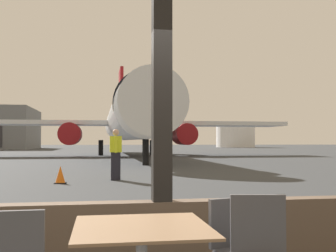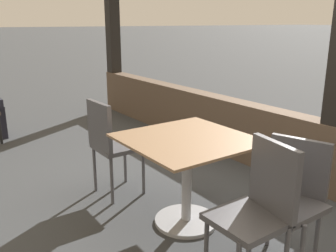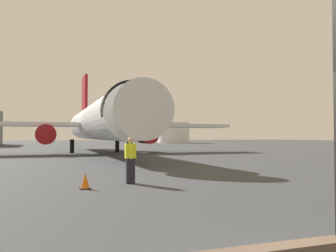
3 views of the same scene
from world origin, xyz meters
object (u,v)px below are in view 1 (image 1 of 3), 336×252
(cafe_chair_window_left, at_px, (261,250))
(fuel_storage_tank, at_px, (235,135))
(cafe_chair_window_right, at_px, (238,243))
(traffic_cone, at_px, (60,175))
(airplane, at_px, (129,119))
(ground_crew_worker, at_px, (116,154))

(cafe_chair_window_left, bearing_deg, fuel_storage_tank, 71.60)
(cafe_chair_window_left, distance_m, cafe_chair_window_right, 0.37)
(cafe_chair_window_right, xyz_separation_m, traffic_cone, (-2.30, 10.30, -0.26))
(cafe_chair_window_left, xyz_separation_m, airplane, (1.38, 33.19, 2.67))
(traffic_cone, distance_m, fuel_storage_tank, 80.40)
(airplane, bearing_deg, fuel_storage_tank, 62.56)
(cafe_chair_window_right, distance_m, traffic_cone, 10.56)
(airplane, relative_size, fuel_storage_tank, 3.96)
(cafe_chair_window_left, height_order, traffic_cone, cafe_chair_window_left)
(fuel_storage_tank, bearing_deg, ground_crew_worker, -111.44)
(traffic_cone, bearing_deg, cafe_chair_window_left, -77.63)
(traffic_cone, height_order, fuel_storage_tank, fuel_storage_tank)
(cafe_chair_window_right, relative_size, fuel_storage_tank, 0.10)
(airplane, relative_size, ground_crew_worker, 19.16)
(ground_crew_worker, distance_m, traffic_cone, 2.05)
(cafe_chair_window_left, relative_size, cafe_chair_window_right, 1.08)
(cafe_chair_window_left, distance_m, traffic_cone, 10.93)
(cafe_chair_window_left, height_order, ground_crew_worker, ground_crew_worker)
(ground_crew_worker, bearing_deg, cafe_chair_window_left, -87.09)
(ground_crew_worker, bearing_deg, cafe_chair_window_right, -87.20)
(airplane, xyz_separation_m, ground_crew_worker, (-1.97, -21.69, -2.33))
(airplane, bearing_deg, cafe_chair_window_right, -92.48)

